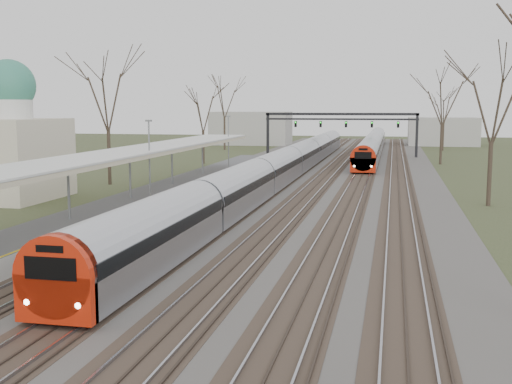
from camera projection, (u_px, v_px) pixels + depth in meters
track_bed at (314, 180)px, 59.90m from camera, size 24.00×160.00×0.22m
platform at (151, 199)px, 44.82m from camera, size 3.50×69.00×1.00m
canopy at (123, 154)px, 39.99m from camera, size 4.10×50.00×3.11m
signal_gantry at (341, 121)px, 88.32m from camera, size 21.00×0.59×6.08m
tree_west_far at (107, 94)px, 55.66m from camera, size 5.50×5.50×11.33m
tree_east_far at (493, 101)px, 43.49m from camera, size 5.00×5.00×10.30m
train_near at (289, 162)px, 62.81m from camera, size 2.62×90.21×3.05m
train_far at (373, 144)px, 93.33m from camera, size 2.62×60.21×3.05m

